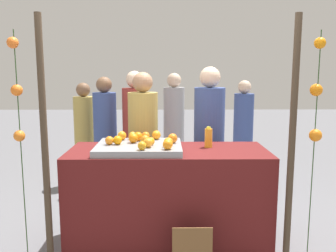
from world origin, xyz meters
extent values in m
plane|color=slate|center=(0.00, 0.00, 0.00)|extent=(24.00, 24.00, 0.00)
cube|color=#5B1919|center=(0.00, 0.00, 0.47)|extent=(1.85, 0.74, 0.93)
cube|color=gray|center=(-0.27, -0.03, 0.96)|extent=(0.78, 0.62, 0.06)
sphere|color=orange|center=(-0.35, 0.20, 1.03)|extent=(0.08, 0.08, 0.08)
sphere|color=orange|center=(-0.18, -0.18, 1.04)|extent=(0.09, 0.09, 0.09)
sphere|color=orange|center=(-0.46, -0.05, 1.03)|extent=(0.08, 0.08, 0.08)
sphere|color=orange|center=(-0.23, -0.28, 1.03)|extent=(0.08, 0.08, 0.08)
sphere|color=orange|center=(-0.01, -0.26, 1.04)|extent=(0.09, 0.09, 0.09)
sphere|color=orange|center=(-0.22, 0.18, 1.03)|extent=(0.08, 0.08, 0.08)
sphere|color=orange|center=(-0.16, -0.09, 1.03)|extent=(0.07, 0.07, 0.07)
sphere|color=orange|center=(0.04, 0.01, 1.04)|extent=(0.09, 0.09, 0.09)
sphere|color=orange|center=(-0.54, -0.06, 1.03)|extent=(0.08, 0.08, 0.08)
sphere|color=orange|center=(-0.33, 0.02, 1.04)|extent=(0.09, 0.09, 0.09)
sphere|color=orange|center=(-0.21, -0.01, 1.03)|extent=(0.08, 0.08, 0.08)
sphere|color=orange|center=(-0.45, 0.17, 1.04)|extent=(0.09, 0.09, 0.09)
sphere|color=orange|center=(0.00, -0.16, 1.04)|extent=(0.09, 0.09, 0.09)
sphere|color=orange|center=(-0.29, 0.12, 1.04)|extent=(0.09, 0.09, 0.09)
sphere|color=orange|center=(-0.11, 0.19, 1.04)|extent=(0.09, 0.09, 0.09)
cylinder|color=orange|center=(0.39, 0.11, 1.02)|extent=(0.07, 0.07, 0.18)
cylinder|color=yellow|center=(0.39, 0.11, 1.12)|extent=(0.04, 0.04, 0.02)
cylinder|color=tan|center=(-0.27, 0.66, 0.71)|extent=(0.33, 0.33, 1.43)
sphere|color=#A87A59|center=(-0.27, 0.66, 1.54)|extent=(0.22, 0.22, 0.22)
cylinder|color=#384C8C|center=(0.47, 0.70, 0.74)|extent=(0.34, 0.34, 1.48)
sphere|color=beige|center=(0.47, 0.70, 1.59)|extent=(0.23, 0.23, 0.23)
cylinder|color=#99999E|center=(0.11, 2.28, 0.70)|extent=(0.33, 0.33, 1.41)
sphere|color=beige|center=(0.11, 2.28, 1.52)|extent=(0.22, 0.22, 0.22)
cylinder|color=maroon|center=(-0.43, 1.44, 0.72)|extent=(0.33, 0.33, 1.44)
sphere|color=beige|center=(-0.43, 1.44, 1.55)|extent=(0.22, 0.22, 0.22)
cylinder|color=#384C8C|center=(-0.85, 1.58, 0.68)|extent=(0.32, 0.32, 1.37)
sphere|color=brown|center=(-0.85, 1.58, 1.47)|extent=(0.21, 0.21, 0.21)
cylinder|color=#384C8C|center=(1.19, 2.23, 0.66)|extent=(0.30, 0.30, 1.31)
sphere|color=beige|center=(1.19, 2.23, 1.41)|extent=(0.20, 0.20, 0.20)
cylinder|color=tan|center=(-1.20, 1.89, 0.65)|extent=(0.30, 0.30, 1.29)
sphere|color=brown|center=(-1.20, 1.89, 1.39)|extent=(0.20, 0.20, 0.20)
cylinder|color=#473828|center=(-1.01, -0.41, 1.05)|extent=(0.06, 0.06, 2.11)
cylinder|color=#473828|center=(1.01, -0.41, 1.05)|extent=(0.06, 0.06, 2.11)
cylinder|color=#2D4C23|center=(-1.18, -0.46, 0.99)|extent=(0.01, 0.01, 1.97)
sphere|color=orange|center=(-1.19, -0.46, 1.87)|extent=(0.09, 0.09, 0.09)
sphere|color=orange|center=(-1.19, -0.46, 1.51)|extent=(0.09, 0.09, 0.09)
sphere|color=orange|center=(-1.19, -0.46, 1.15)|extent=(0.09, 0.09, 0.09)
cylinder|color=#2D4C23|center=(1.17, -0.44, 0.99)|extent=(0.01, 0.01, 1.97)
sphere|color=orange|center=(1.17, -0.44, 1.87)|extent=(0.09, 0.09, 0.09)
sphere|color=orange|center=(1.17, -0.44, 1.51)|extent=(0.10, 0.10, 0.10)
sphere|color=orange|center=(1.18, -0.45, 1.15)|extent=(0.10, 0.10, 0.10)
camera|label=1|loc=(-0.03, -3.26, 1.66)|focal=38.25mm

